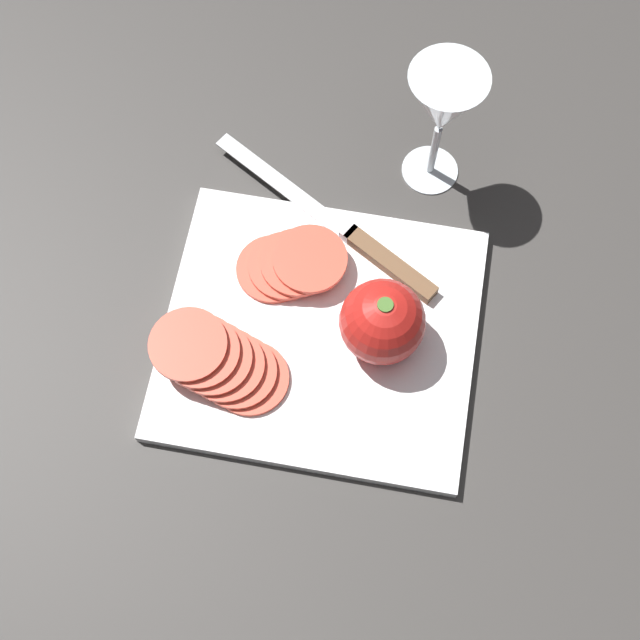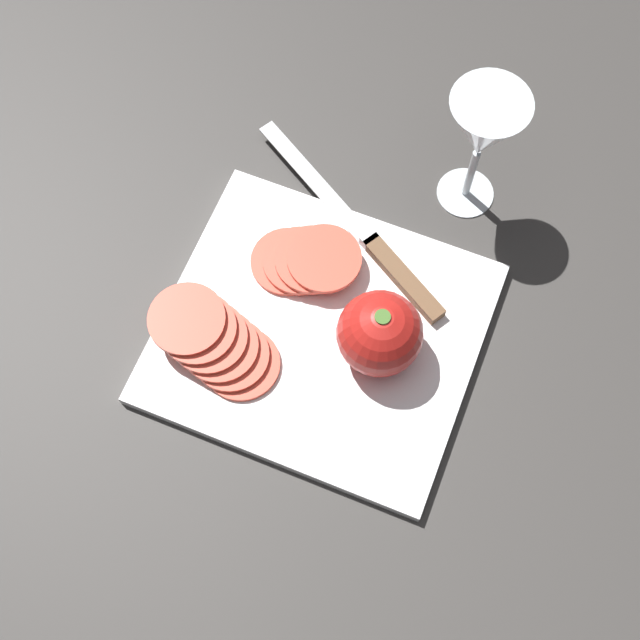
{
  "view_description": "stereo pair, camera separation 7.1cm",
  "coord_description": "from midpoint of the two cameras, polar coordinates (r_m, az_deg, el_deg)",
  "views": [
    {
      "loc": [
        0.03,
        0.32,
        0.9
      ],
      "look_at": [
        0.09,
        -0.02,
        0.05
      ],
      "focal_mm": 50.0,
      "sensor_mm": 36.0,
      "label": 1
    },
    {
      "loc": [
        -0.04,
        0.3,
        0.9
      ],
      "look_at": [
        0.09,
        -0.02,
        0.05
      ],
      "focal_mm": 50.0,
      "sensor_mm": 36.0,
      "label": 2
    }
  ],
  "objects": [
    {
      "name": "knife",
      "position": [
        0.98,
        1.02,
        4.47
      ],
      "size": [
        0.28,
        0.18,
        0.01
      ],
      "rotation": [
        0.0,
        0.0,
        5.75
      ],
      "color": "silver",
      "rests_on": "cutting_board"
    },
    {
      "name": "tomato_slice_stack_far",
      "position": [
        0.93,
        -8.64,
        -2.86
      ],
      "size": [
        0.15,
        0.1,
        0.04
      ],
      "color": "#DB4C38",
      "rests_on": "cutting_board"
    },
    {
      "name": "wine_glass",
      "position": [
        0.96,
        5.51,
        13.25
      ],
      "size": [
        0.08,
        0.08,
        0.17
      ],
      "color": "silver",
      "rests_on": "ground_plane"
    },
    {
      "name": "tomato_slice_stack_near",
      "position": [
        0.97,
        -3.94,
        3.4
      ],
      "size": [
        0.12,
        0.09,
        0.02
      ],
      "color": "#DB4C38",
      "rests_on": "cutting_board"
    },
    {
      "name": "whole_tomato",
      "position": [
        0.9,
        1.78,
        -0.33
      ],
      "size": [
        0.09,
        0.09,
        0.09
      ],
      "color": "red",
      "rests_on": "cutting_board"
    },
    {
      "name": "cutting_board",
      "position": [
        0.96,
        -2.12,
        -1.05
      ],
      "size": [
        0.33,
        0.3,
        0.02
      ],
      "color": "white",
      "rests_on": "ground_plane"
    },
    {
      "name": "ground_plane",
      "position": [
        0.95,
        2.98,
        -3.3
      ],
      "size": [
        3.0,
        3.0,
        0.0
      ],
      "primitive_type": "plane",
      "color": "#383533"
    }
  ]
}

